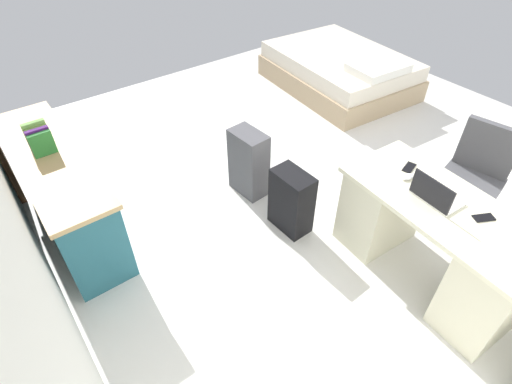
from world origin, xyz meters
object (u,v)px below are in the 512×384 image
(computer_mouse, at_px, (408,177))
(figurine_small, at_px, (33,130))
(credenza, at_px, (63,191))
(bed, at_px, (339,71))
(laptop, at_px, (435,195))
(suitcase_spare_grey, at_px, (249,163))
(desk, at_px, (432,240))
(cell_phone_near_laptop, at_px, (484,218))
(cell_phone_by_mouse, at_px, (409,167))
(office_chair, at_px, (469,185))
(suitcase_black, at_px, (291,201))

(computer_mouse, relative_size, figurine_small, 0.91)
(credenza, bearing_deg, figurine_small, 0.26)
(bed, xyz_separation_m, laptop, (-2.59, 1.86, 0.55))
(suitcase_spare_grey, relative_size, laptop, 2.02)
(desk, distance_m, cell_phone_near_laptop, 0.43)
(bed, relative_size, cell_phone_near_laptop, 14.79)
(bed, height_order, laptop, laptop)
(cell_phone_near_laptop, bearing_deg, cell_phone_by_mouse, 22.34)
(cell_phone_near_laptop, height_order, cell_phone_by_mouse, same)
(cell_phone_near_laptop, xyz_separation_m, cell_phone_by_mouse, (0.63, -0.06, 0.00))
(office_chair, height_order, computer_mouse, office_chair)
(suitcase_black, bearing_deg, office_chair, -126.32)
(desk, height_order, credenza, credenza)
(desk, xyz_separation_m, bed, (2.68, -1.82, -0.15))
(desk, bearing_deg, cell_phone_near_laptop, -160.46)
(cell_phone_near_laptop, height_order, figurine_small, figurine_small)
(credenza, bearing_deg, office_chair, -126.42)
(computer_mouse, xyz_separation_m, figurine_small, (2.21, 2.02, 0.05))
(desk, height_order, computer_mouse, computer_mouse)
(bed, relative_size, figurine_small, 18.29)
(desk, bearing_deg, suitcase_spare_grey, 16.02)
(desk, xyz_separation_m, credenza, (2.21, 2.00, -0.01))
(suitcase_black, bearing_deg, cell_phone_by_mouse, -137.25)
(laptop, bearing_deg, cell_phone_by_mouse, -27.73)
(suitcase_black, bearing_deg, bed, -55.99)
(suitcase_spare_grey, height_order, figurine_small, figurine_small)
(credenza, distance_m, cell_phone_near_laptop, 3.22)
(suitcase_black, bearing_deg, suitcase_spare_grey, -1.63)
(office_chair, height_order, credenza, office_chair)
(bed, bearing_deg, credenza, 96.92)
(suitcase_black, distance_m, figurine_small, 2.22)
(computer_mouse, bearing_deg, cell_phone_by_mouse, -54.16)
(desk, distance_m, office_chair, 0.78)
(suitcase_spare_grey, distance_m, figurine_small, 1.84)
(suitcase_black, height_order, suitcase_spare_grey, suitcase_spare_grey)
(credenza, bearing_deg, cell_phone_by_mouse, -130.20)
(laptop, bearing_deg, suitcase_spare_grey, 15.52)
(bed, xyz_separation_m, computer_mouse, (-2.34, 1.80, 0.52))
(office_chair, distance_m, figurine_small, 3.66)
(suitcase_spare_grey, bearing_deg, cell_phone_by_mouse, -158.14)
(desk, relative_size, cell_phone_by_mouse, 10.89)
(office_chair, relative_size, bed, 0.47)
(bed, relative_size, suitcase_black, 3.47)
(suitcase_spare_grey, height_order, laptop, laptop)
(laptop, height_order, computer_mouse, laptop)
(credenza, bearing_deg, suitcase_black, -127.82)
(laptop, bearing_deg, desk, -155.38)
(laptop, bearing_deg, office_chair, -83.49)
(credenza, xyz_separation_m, suitcase_black, (-1.19, -1.53, -0.09))
(suitcase_black, relative_size, cell_phone_by_mouse, 4.26)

